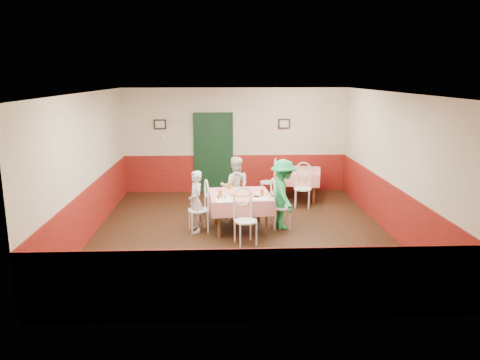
{
  "coord_description": "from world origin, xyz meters",
  "views": [
    {
      "loc": [
        -0.41,
        -9.01,
        3.13
      ],
      "look_at": [
        -0.02,
        0.2,
        1.05
      ],
      "focal_mm": 35.0,
      "sensor_mm": 36.0,
      "label": 1
    }
  ],
  "objects_px": {
    "chair_left": "(198,210)",
    "wallet": "(256,196)",
    "chair_far": "(235,198)",
    "glass_a": "(220,194)",
    "chair_near": "(246,221)",
    "glass_c": "(229,186)",
    "chair_right": "(281,207)",
    "chair_second_b": "(303,189)",
    "main_table": "(240,212)",
    "chair_second_a": "(268,182)",
    "diner_far": "(235,187)",
    "diner_right": "(283,194)",
    "diner_left": "(196,202)",
    "beer_bottle": "(241,184)",
    "second_table": "(297,185)",
    "pizza": "(241,194)",
    "glass_b": "(262,193)"
  },
  "relations": [
    {
      "from": "glass_a",
      "to": "diner_far",
      "type": "height_order",
      "value": "diner_far"
    },
    {
      "from": "wallet",
      "to": "chair_second_a",
      "type": "bearing_deg",
      "value": 74.4
    },
    {
      "from": "chair_far",
      "to": "glass_a",
      "type": "relative_size",
      "value": 6.01
    },
    {
      "from": "chair_second_b",
      "to": "chair_left",
      "type": "bearing_deg",
      "value": -132.78
    },
    {
      "from": "second_table",
      "to": "chair_left",
      "type": "height_order",
      "value": "chair_left"
    },
    {
      "from": "chair_far",
      "to": "diner_left",
      "type": "distance_m",
      "value": 1.25
    },
    {
      "from": "glass_a",
      "to": "wallet",
      "type": "relative_size",
      "value": 1.36
    },
    {
      "from": "chair_near",
      "to": "glass_c",
      "type": "height_order",
      "value": "glass_c"
    },
    {
      "from": "diner_far",
      "to": "chair_far",
      "type": "bearing_deg",
      "value": 93.13
    },
    {
      "from": "second_table",
      "to": "pizza",
      "type": "xyz_separation_m",
      "value": [
        -1.55,
        -2.44,
        0.4
      ]
    },
    {
      "from": "chair_second_b",
      "to": "chair_right",
      "type": "bearing_deg",
      "value": -102.82
    },
    {
      "from": "main_table",
      "to": "chair_right",
      "type": "xyz_separation_m",
      "value": [
        0.85,
        0.07,
        0.08
      ]
    },
    {
      "from": "second_table",
      "to": "glass_b",
      "type": "relative_size",
      "value": 7.97
    },
    {
      "from": "chair_second_b",
      "to": "glass_a",
      "type": "xyz_separation_m",
      "value": [
        -1.98,
        -1.9,
        0.38
      ]
    },
    {
      "from": "chair_second_a",
      "to": "diner_right",
      "type": "bearing_deg",
      "value": 14.02
    },
    {
      "from": "second_table",
      "to": "diner_far",
      "type": "height_order",
      "value": "diner_far"
    },
    {
      "from": "glass_a",
      "to": "chair_far",
      "type": "bearing_deg",
      "value": 73.46
    },
    {
      "from": "main_table",
      "to": "chair_second_a",
      "type": "distance_m",
      "value": 2.52
    },
    {
      "from": "chair_near",
      "to": "chair_second_a",
      "type": "distance_m",
      "value": 3.31
    },
    {
      "from": "chair_left",
      "to": "wallet",
      "type": "xyz_separation_m",
      "value": [
        1.16,
        -0.2,
        0.32
      ]
    },
    {
      "from": "glass_c",
      "to": "chair_second_a",
      "type": "bearing_deg",
      "value": 62.23
    },
    {
      "from": "chair_right",
      "to": "pizza",
      "type": "relative_size",
      "value": 2.19
    },
    {
      "from": "beer_bottle",
      "to": "wallet",
      "type": "relative_size",
      "value": 2.18
    },
    {
      "from": "chair_left",
      "to": "pizza",
      "type": "bearing_deg",
      "value": 77.87
    },
    {
      "from": "chair_left",
      "to": "diner_right",
      "type": "distance_m",
      "value": 1.77
    },
    {
      "from": "diner_far",
      "to": "diner_right",
      "type": "height_order",
      "value": "diner_right"
    },
    {
      "from": "chair_right",
      "to": "beer_bottle",
      "type": "distance_m",
      "value": 0.97
    },
    {
      "from": "chair_near",
      "to": "glass_c",
      "type": "distance_m",
      "value": 1.34
    },
    {
      "from": "chair_second_a",
      "to": "diner_right",
      "type": "xyz_separation_m",
      "value": [
        0.07,
        -2.3,
        0.27
      ]
    },
    {
      "from": "chair_left",
      "to": "glass_b",
      "type": "xyz_separation_m",
      "value": [
        1.27,
        -0.15,
        0.38
      ]
    },
    {
      "from": "second_table",
      "to": "chair_left",
      "type": "relative_size",
      "value": 1.24
    },
    {
      "from": "chair_left",
      "to": "second_table",
      "type": "bearing_deg",
      "value": 122.63
    },
    {
      "from": "chair_right",
      "to": "diner_far",
      "type": "distance_m",
      "value": 1.26
    },
    {
      "from": "main_table",
      "to": "glass_b",
      "type": "relative_size",
      "value": 8.68
    },
    {
      "from": "chair_left",
      "to": "chair_far",
      "type": "bearing_deg",
      "value": 126.99
    },
    {
      "from": "glass_c",
      "to": "wallet",
      "type": "xyz_separation_m",
      "value": [
        0.52,
        -0.67,
        -0.06
      ]
    },
    {
      "from": "chair_left",
      "to": "chair_second_b",
      "type": "xyz_separation_m",
      "value": [
        2.42,
        1.69,
        0.0
      ]
    },
    {
      "from": "chair_left",
      "to": "wallet",
      "type": "distance_m",
      "value": 1.22
    },
    {
      "from": "pizza",
      "to": "glass_a",
      "type": "relative_size",
      "value": 2.75
    },
    {
      "from": "chair_left",
      "to": "chair_second_b",
      "type": "distance_m",
      "value": 2.96
    },
    {
      "from": "chair_near",
      "to": "chair_second_b",
      "type": "xyz_separation_m",
      "value": [
        1.51,
        2.47,
        0.0
      ]
    },
    {
      "from": "chair_second_b",
      "to": "beer_bottle",
      "type": "height_order",
      "value": "beer_bottle"
    },
    {
      "from": "main_table",
      "to": "beer_bottle",
      "type": "relative_size",
      "value": 5.08
    },
    {
      "from": "pizza",
      "to": "glass_a",
      "type": "xyz_separation_m",
      "value": [
        -0.43,
        -0.21,
        0.06
      ]
    },
    {
      "from": "chair_right",
      "to": "chair_second_b",
      "type": "bearing_deg",
      "value": -30.76
    },
    {
      "from": "chair_second_a",
      "to": "diner_left",
      "type": "relative_size",
      "value": 0.72
    },
    {
      "from": "chair_right",
      "to": "diner_left",
      "type": "relative_size",
      "value": 0.72
    },
    {
      "from": "pizza",
      "to": "glass_b",
      "type": "height_order",
      "value": "glass_b"
    },
    {
      "from": "chair_left",
      "to": "beer_bottle",
      "type": "relative_size",
      "value": 3.75
    },
    {
      "from": "chair_left",
      "to": "glass_c",
      "type": "xyz_separation_m",
      "value": [
        0.64,
        0.48,
        0.38
      ]
    }
  ]
}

